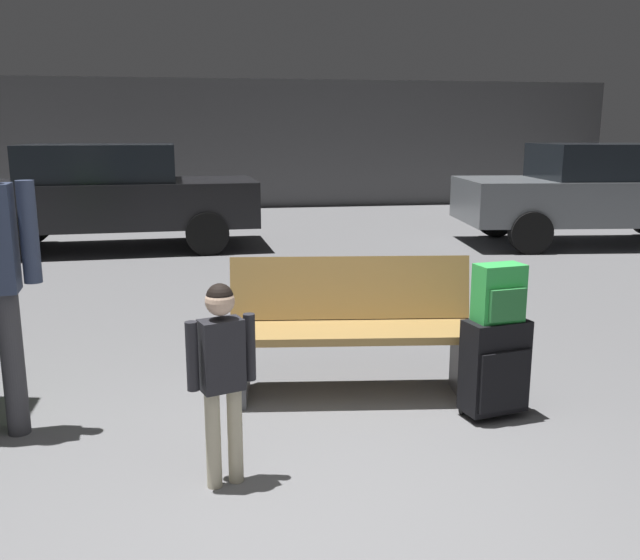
# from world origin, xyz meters

# --- Properties ---
(ground_plane) EXTENTS (18.00, 18.00, 0.10)m
(ground_plane) POSITION_xyz_m (0.00, 4.00, -0.05)
(ground_plane) COLOR slate
(garage_back_wall) EXTENTS (18.00, 0.12, 2.80)m
(garage_back_wall) POSITION_xyz_m (0.00, 12.86, 1.40)
(garage_back_wall) COLOR #565658
(garage_back_wall) RESTS_ON ground_plane
(bench) EXTENTS (1.65, 0.72, 0.89)m
(bench) POSITION_xyz_m (0.53, 1.64, 0.44)
(bench) COLOR #9E7A42
(bench) RESTS_ON ground_plane
(suitcase) EXTENTS (0.41, 0.29, 0.60)m
(suitcase) POSITION_xyz_m (1.29, 1.12, 0.32)
(suitcase) COLOR black
(suitcase) RESTS_ON ground_plane
(backpack_bright) EXTENTS (0.30, 0.23, 0.34)m
(backpack_bright) POSITION_xyz_m (1.29, 1.12, 0.77)
(backpack_bright) COLOR green
(backpack_bright) RESTS_ON suitcase
(child) EXTENTS (0.33, 0.19, 1.01)m
(child) POSITION_xyz_m (-0.34, 0.58, 0.62)
(child) COLOR beige
(child) RESTS_ON ground_plane
(parked_car_far) EXTENTS (4.17, 1.94, 1.51)m
(parked_car_far) POSITION_xyz_m (-1.75, 7.73, 0.81)
(parked_car_far) COLOR black
(parked_car_far) RESTS_ON ground_plane
(parked_car_side) EXTENTS (4.26, 2.14, 1.51)m
(parked_car_side) POSITION_xyz_m (5.52, 6.96, 0.81)
(parked_car_side) COLOR slate
(parked_car_side) RESTS_ON ground_plane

